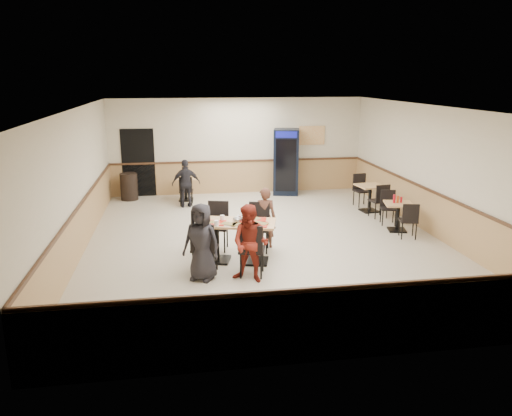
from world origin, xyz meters
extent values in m
plane|color=beige|center=(0.00, 0.00, 0.00)|extent=(10.00, 10.00, 0.00)
plane|color=silver|center=(0.00, 0.00, 3.00)|extent=(10.00, 10.00, 0.00)
plane|color=beige|center=(0.00, 5.00, 1.50)|extent=(8.00, 0.00, 8.00)
plane|color=beige|center=(0.00, -5.00, 1.50)|extent=(8.00, 0.00, 8.00)
plane|color=beige|center=(-4.00, 0.00, 1.50)|extent=(0.00, 10.00, 10.00)
plane|color=beige|center=(4.00, 0.00, 1.50)|extent=(0.00, 10.00, 10.00)
cube|color=tan|center=(0.00, 4.99, 0.50)|extent=(7.98, 0.03, 1.00)
cube|color=tan|center=(3.98, 0.00, 0.50)|extent=(0.03, 9.98, 1.00)
cube|color=#472B19|center=(0.00, 4.97, 1.03)|extent=(7.98, 0.04, 0.06)
cube|color=black|center=(-3.10, 4.98, 1.05)|extent=(1.00, 0.02, 2.10)
cube|color=orange|center=(2.40, 4.96, 1.80)|extent=(0.85, 0.02, 0.60)
cube|color=black|center=(-1.19, -1.07, 0.02)|extent=(0.61, 0.61, 0.04)
cylinder|color=black|center=(-1.19, -1.07, 0.43)|extent=(0.10, 0.10, 0.76)
cube|color=tan|center=(-1.19, -1.07, 0.82)|extent=(0.96, 0.96, 0.04)
cube|color=black|center=(-0.43, -1.27, 0.02)|extent=(0.61, 0.61, 0.04)
cylinder|color=black|center=(-0.43, -1.27, 0.43)|extent=(0.10, 0.10, 0.76)
cube|color=tan|center=(-0.43, -1.27, 0.82)|extent=(0.96, 0.96, 0.04)
imported|color=black|center=(-1.54, -1.96, 0.72)|extent=(0.84, 0.74, 1.45)
imported|color=maroon|center=(-0.67, -2.19, 0.72)|extent=(0.88, 0.82, 1.44)
imported|color=brown|center=(-0.09, -0.37, 0.67)|extent=(0.53, 0.40, 1.34)
imported|color=black|center=(-1.69, 3.40, 0.69)|extent=(0.83, 0.40, 1.37)
cube|color=red|center=(-0.45, -1.12, 0.85)|extent=(0.58, 0.48, 0.02)
cube|color=red|center=(-0.48, -1.43, 0.85)|extent=(0.58, 0.48, 0.02)
cube|color=red|center=(-1.28, -1.19, 0.85)|extent=(0.58, 0.48, 0.02)
cylinder|color=silver|center=(-0.97, -1.33, 0.84)|extent=(0.26, 0.26, 0.01)
cube|color=#AE7F44|center=(-0.97, -1.33, 0.86)|extent=(0.35, 0.31, 0.02)
cylinder|color=silver|center=(-1.33, -1.17, 0.84)|extent=(0.26, 0.26, 0.01)
cube|color=#AE7F44|center=(-1.33, -1.17, 0.86)|extent=(0.31, 0.22, 0.02)
cylinder|color=silver|center=(-0.76, -1.41, 0.84)|extent=(0.26, 0.26, 0.01)
cube|color=#AE7F44|center=(-0.76, -1.41, 0.86)|extent=(0.32, 0.24, 0.02)
cylinder|color=silver|center=(-0.45, -1.09, 0.84)|extent=(0.26, 0.26, 0.01)
cube|color=#AE7F44|center=(-0.45, -1.09, 0.86)|extent=(0.34, 0.28, 0.02)
cylinder|color=silver|center=(-0.35, -1.40, 0.84)|extent=(0.26, 0.26, 0.01)
cube|color=#AE7F44|center=(-0.35, -1.40, 0.86)|extent=(0.35, 0.33, 0.02)
cylinder|color=white|center=(-1.22, -1.39, 0.90)|extent=(0.09, 0.09, 0.11)
cylinder|color=white|center=(-1.42, -1.30, 0.90)|extent=(0.09, 0.09, 0.11)
cylinder|color=white|center=(-1.38, -0.90, 0.90)|extent=(0.09, 0.09, 0.11)
cylinder|color=white|center=(-1.07, -1.04, 0.90)|extent=(0.09, 0.09, 0.11)
cylinder|color=white|center=(-1.46, -0.83, 0.90)|extent=(0.09, 0.09, 0.11)
cylinder|color=#9EA0B1|center=(-0.68, -1.20, 0.90)|extent=(0.07, 0.07, 0.12)
cylinder|color=#9EA0B1|center=(-0.74, -1.13, 0.90)|extent=(0.07, 0.07, 0.12)
ellipsoid|color=silver|center=(-0.80, -1.20, 0.90)|extent=(0.17, 0.17, 0.12)
cube|color=black|center=(3.31, 0.28, 0.02)|extent=(0.50, 0.50, 0.04)
cylinder|color=black|center=(3.31, 0.28, 0.35)|extent=(0.08, 0.08, 0.63)
cube|color=tan|center=(3.31, 0.28, 0.67)|extent=(0.78, 0.78, 0.04)
cube|color=black|center=(3.31, 2.10, 0.02)|extent=(0.50, 0.50, 0.04)
cylinder|color=black|center=(3.31, 2.10, 0.38)|extent=(0.09, 0.09, 0.68)
cube|color=tan|center=(3.31, 2.10, 0.73)|extent=(0.78, 0.78, 0.04)
cylinder|color=red|center=(3.21, 0.33, 0.79)|extent=(0.06, 0.06, 0.20)
cylinder|color=#CD4F1B|center=(3.30, 0.33, 0.78)|extent=(0.06, 0.06, 0.17)
cylinder|color=red|center=(3.39, 0.33, 0.76)|extent=(0.05, 0.05, 0.14)
cube|color=black|center=(-1.69, 4.20, 0.02)|extent=(0.45, 0.45, 0.04)
cylinder|color=black|center=(-1.69, 4.20, 0.36)|extent=(0.08, 0.08, 0.64)
cube|color=tan|center=(-1.69, 4.20, 0.68)|extent=(0.70, 0.70, 0.04)
cube|color=black|center=(1.49, 4.60, 1.03)|extent=(0.94, 0.92, 2.06)
cube|color=black|center=(1.39, 4.22, 0.97)|extent=(0.61, 0.17, 1.62)
cube|color=navy|center=(1.39, 4.21, 1.93)|extent=(0.64, 0.17, 0.19)
cylinder|color=black|center=(-3.39, 4.55, 0.41)|extent=(0.52, 0.52, 0.81)
camera|label=1|loc=(-1.93, -10.63, 3.66)|focal=35.00mm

